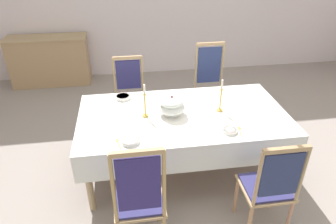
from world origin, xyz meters
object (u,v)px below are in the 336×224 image
Objects in this scene: chair_south_a at (139,198)px; chair_south_b at (270,186)px; chair_north_a at (130,94)px; bowl_far_left at (123,97)px; sideboard at (50,61)px; chair_north_b at (210,85)px; dining_table at (183,119)px; candlestick_west at (145,104)px; bowl_near_left at (230,130)px; soup_tureen at (172,105)px; candlestick_east at (221,98)px; bowl_near_right at (130,140)px; spoon_secondary at (118,142)px; spoon_primary at (240,129)px.

chair_south_b is at bearing 0.31° from chair_south_a.
chair_north_a is 0.99× the size of chair_south_b.
bowl_far_left is 0.13× the size of sideboard.
dining_table is at bearing 59.56° from chair_north_b.
candlestick_west reaches higher than bowl_near_left.
dining_table is 3.44m from sideboard.
chair_north_a is at bearing 0.42° from chair_north_b.
soup_tureen is 0.70m from bowl_far_left.
chair_north_b reaches higher than chair_north_a.
chair_south_b is 5.83× the size of bowl_far_left.
chair_north_b is 3.12× the size of candlestick_west.
candlestick_west is at bearing 152.25° from bowl_near_left.
bowl_near_right is at bearing -155.60° from candlestick_east.
bowl_near_right is 0.13m from spoon_secondary.
soup_tureen is 0.55m from candlestick_east.
chair_south_b is at bearing -54.22° from soup_tureen.
chair_south_a is at bearing 60.27° from chair_north_b.
bowl_far_left is (-0.53, 0.46, -0.09)m from soup_tureen.
dining_table is at bearing 18.47° from spoon_secondary.
chair_south_b is at bearing -44.80° from candlestick_west.
chair_south_a is 1.15m from soup_tureen.
chair_south_a is at bearing -98.08° from candlestick_west.
spoon_primary is at bearing 86.43° from chair_north_b.
candlestick_east is at bearing -23.16° from bowl_far_left.
bowl_near_right reaches higher than spoon_secondary.
sideboard is at bearing 119.07° from candlestick_west.
candlestick_west is at bearing 68.38° from bowl_near_right.
candlestick_east reaches higher than bowl_near_right.
chair_north_b is 6.85× the size of spoon_primary.
candlestick_west is 2.47× the size of bowl_near_left.
bowl_near_right is (-1.21, -1.49, 0.20)m from chair_north_b.
chair_north_b is 0.84× the size of sideboard.
spoon_secondary is at bearing -179.54° from bowl_near_left.
chair_south_b is 1.09m from candlestick_east.
candlestick_west is 0.93m from bowl_near_left.
candlestick_west is (-0.42, 0.00, 0.23)m from dining_table.
candlestick_west reaches higher than sideboard.
chair_north_b is at bearing 59.56° from dining_table.
spoon_primary is 1.24m from spoon_secondary.
bowl_near_right is 3.56m from sideboard.
dining_table is 5.99× the size of candlestick_east.
chair_south_b is at bearing -24.46° from bowl_near_right.
chair_south_b is at bearing 90.00° from chair_north_b.
candlestick_east is 2.18× the size of spoon_secondary.
spoon_secondary is (-1.24, -0.04, 0.00)m from spoon_primary.
chair_south_b is 6.16× the size of spoon_secondary.
candlestick_east is at bearing 8.29° from spoon_secondary.
bowl_near_left is 0.12m from spoon_primary.
chair_north_b is 1.44m from spoon_primary.
spoon_primary is (1.08, -1.42, 0.22)m from chair_north_a.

